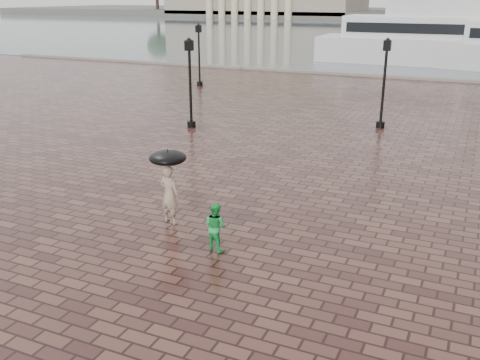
# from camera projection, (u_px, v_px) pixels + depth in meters

# --- Properties ---
(ground) EXTENTS (300.00, 300.00, 0.00)m
(ground) POSITION_uv_depth(u_px,v_px,m) (202.00, 213.00, 16.97)
(ground) COLOR #341A18
(ground) RESTS_ON ground
(harbour_water) EXTENTS (240.00, 240.00, 0.00)m
(harbour_water) POSITION_uv_depth(u_px,v_px,m) (444.00, 33.00, 96.11)
(harbour_water) COLOR #485057
(harbour_water) RESTS_ON ground
(quay_edge) EXTENTS (80.00, 0.60, 0.30)m
(quay_edge) POSITION_uv_depth(u_px,v_px,m) (384.00, 77.00, 44.50)
(quay_edge) COLOR slate
(quay_edge) RESTS_ON ground
(far_shore) EXTENTS (300.00, 60.00, 2.00)m
(far_shore) POSITION_uv_depth(u_px,v_px,m) (464.00, 14.00, 154.27)
(far_shore) COLOR #4C4C47
(far_shore) RESTS_ON ground
(street_lamps) EXTENTS (21.44, 14.44, 4.40)m
(street_lamps) POSITION_uv_depth(u_px,v_px,m) (318.00, 69.00, 31.84)
(street_lamps) COLOR black
(street_lamps) RESTS_ON ground
(adult_pedestrian) EXTENTS (0.71, 0.51, 1.82)m
(adult_pedestrian) POSITION_uv_depth(u_px,v_px,m) (169.00, 194.00, 15.95)
(adult_pedestrian) COLOR #9F8871
(adult_pedestrian) RESTS_ON ground
(child_pedestrian) EXTENTS (0.77, 0.67, 1.34)m
(child_pedestrian) POSITION_uv_depth(u_px,v_px,m) (215.00, 227.00, 14.32)
(child_pedestrian) COLOR green
(child_pedestrian) RESTS_ON ground
(ferry_near) EXTENTS (25.73, 6.28, 8.43)m
(ferry_near) POSITION_uv_depth(u_px,v_px,m) (452.00, 38.00, 51.64)
(ferry_near) COLOR silver
(ferry_near) RESTS_ON ground
(umbrella) EXTENTS (1.10, 1.10, 1.18)m
(umbrella) POSITION_uv_depth(u_px,v_px,m) (168.00, 158.00, 15.57)
(umbrella) COLOR black
(umbrella) RESTS_ON ground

